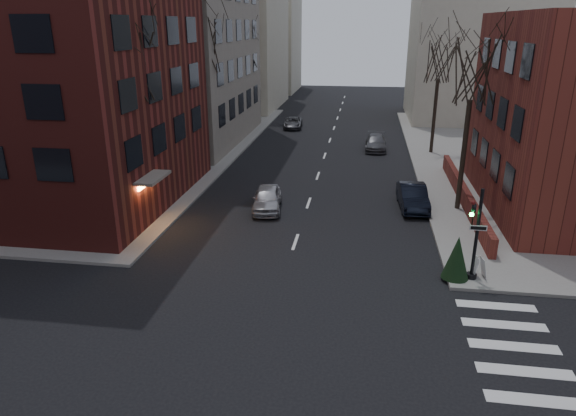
# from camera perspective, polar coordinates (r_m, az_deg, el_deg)

# --- Properties ---
(ground) EXTENTS (160.00, 160.00, 0.00)m
(ground) POSITION_cam_1_polar(r_m,az_deg,el_deg) (15.90, -5.45, -21.24)
(ground) COLOR black
(ground) RESTS_ON ground
(sidewalk_far_left) EXTENTS (44.00, 44.00, 0.15)m
(sidewalk_far_left) POSITION_cam_1_polar(r_m,az_deg,el_deg) (53.57, -28.77, 6.32)
(sidewalk_far_left) COLOR gray
(sidewalk_far_left) RESTS_ON ground
(building_left_brick) EXTENTS (15.00, 15.00, 18.00)m
(building_left_brick) POSITION_cam_1_polar(r_m,az_deg,el_deg) (33.73, -26.08, 15.56)
(building_left_brick) COLOR maroon
(building_left_brick) RESTS_ON ground
(low_wall_right) EXTENTS (0.35, 16.00, 1.00)m
(low_wall_right) POSITION_cam_1_polar(r_m,az_deg,el_deg) (32.67, 18.96, 1.38)
(low_wall_right) COLOR maroon
(low_wall_right) RESTS_ON sidewalk_far_right
(building_distant_la) EXTENTS (14.00, 16.00, 18.00)m
(building_distant_la) POSITION_cam_1_polar(r_m,az_deg,el_deg) (69.01, -7.08, 18.60)
(building_distant_la) COLOR #BEB7A1
(building_distant_la) RESTS_ON ground
(building_distant_ra) EXTENTS (14.00, 14.00, 16.00)m
(building_distant_ra) POSITION_cam_1_polar(r_m,az_deg,el_deg) (62.74, 20.29, 16.54)
(building_distant_ra) COLOR #BEB7A1
(building_distant_ra) RESTS_ON ground
(building_distant_lb) EXTENTS (10.00, 12.00, 14.00)m
(building_distant_lb) POSITION_cam_1_polar(r_m,az_deg,el_deg) (85.18, -2.51, 17.60)
(building_distant_lb) COLOR #BEB7A1
(building_distant_lb) RESTS_ON ground
(traffic_signal) EXTENTS (0.76, 0.44, 4.00)m
(traffic_signal) POSITION_cam_1_polar(r_m,az_deg,el_deg) (22.77, 20.01, -3.37)
(traffic_signal) COLOR black
(traffic_signal) RESTS_ON sidewalk_far_right
(tree_left_a) EXTENTS (4.18, 4.18, 10.26)m
(tree_left_a) POSITION_cam_1_polar(r_m,az_deg,el_deg) (28.29, -17.10, 15.10)
(tree_left_a) COLOR #2D231C
(tree_left_a) RESTS_ON sidewalk_far_left
(tree_left_b) EXTENTS (4.40, 4.40, 10.80)m
(tree_left_b) POSITION_cam_1_polar(r_m,az_deg,el_deg) (39.45, -9.55, 17.45)
(tree_left_b) COLOR #2D231C
(tree_left_b) RESTS_ON sidewalk_far_left
(tree_left_c) EXTENTS (3.96, 3.96, 9.72)m
(tree_left_c) POSITION_cam_1_polar(r_m,az_deg,el_deg) (52.99, -4.72, 17.26)
(tree_left_c) COLOR #2D231C
(tree_left_c) RESTS_ON sidewalk_far_left
(tree_right_a) EXTENTS (3.96, 3.96, 9.72)m
(tree_right_a) POSITION_cam_1_polar(r_m,az_deg,el_deg) (30.19, 19.92, 14.21)
(tree_right_a) COLOR #2D231C
(tree_right_a) RESTS_ON sidewalk_far_right
(tree_right_b) EXTENTS (3.74, 3.74, 9.18)m
(tree_right_b) POSITION_cam_1_polar(r_m,az_deg,el_deg) (44.02, 16.50, 15.44)
(tree_right_b) COLOR #2D231C
(tree_right_b) RESTS_ON sidewalk_far_right
(streetlamp_near) EXTENTS (0.36, 0.36, 6.28)m
(streetlamp_near) POSITION_cam_1_polar(r_m,az_deg,el_deg) (35.97, -10.15, 9.69)
(streetlamp_near) COLOR black
(streetlamp_near) RESTS_ON sidewalk_far_left
(streetlamp_far) EXTENTS (0.36, 0.36, 6.28)m
(streetlamp_far) POSITION_cam_1_polar(r_m,az_deg,el_deg) (55.10, -3.50, 13.44)
(streetlamp_far) COLOR black
(streetlamp_far) RESTS_ON sidewalk_far_left
(parked_sedan) EXTENTS (1.78, 4.41, 1.42)m
(parked_sedan) POSITION_cam_1_polar(r_m,az_deg,el_deg) (31.27, 13.69, 1.22)
(parked_sedan) COLOR black
(parked_sedan) RESTS_ON ground
(car_lane_silver) EXTENTS (2.10, 4.17, 1.36)m
(car_lane_silver) POSITION_cam_1_polar(r_m,az_deg,el_deg) (30.19, -2.33, 1.06)
(car_lane_silver) COLOR #AAAAAF
(car_lane_silver) RESTS_ON ground
(car_lane_gray) EXTENTS (1.82, 4.37, 1.26)m
(car_lane_gray) POSITION_cam_1_polar(r_m,az_deg,el_deg) (45.41, 9.72, 7.17)
(car_lane_gray) COLOR #46474C
(car_lane_gray) RESTS_ON ground
(car_lane_far) EXTENTS (2.13, 4.11, 1.11)m
(car_lane_far) POSITION_cam_1_polar(r_m,az_deg,el_deg) (54.32, 0.56, 9.45)
(car_lane_far) COLOR #45454A
(car_lane_far) RESTS_ON ground
(sandwich_board) EXTENTS (0.48, 0.62, 0.90)m
(sandwich_board) POSITION_cam_1_polar(r_m,az_deg,el_deg) (23.53, 20.43, -6.15)
(sandwich_board) COLOR silver
(sandwich_board) RESTS_ON sidewalk_far_right
(evergreen_shrub) EXTENTS (1.31, 1.31, 1.91)m
(evergreen_shrub) POSITION_cam_1_polar(r_m,az_deg,el_deg) (22.90, 18.24, -5.22)
(evergreen_shrub) COLOR black
(evergreen_shrub) RESTS_ON sidewalk_far_right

